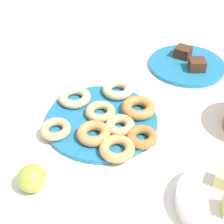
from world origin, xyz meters
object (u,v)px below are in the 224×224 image
object	(u,v)px
donut_0	(75,97)
donut_8	(120,125)
donut_4	(56,129)
donut_7	(100,112)
donut_plate	(101,121)
fruit_bowl	(221,203)
donut_5	(142,137)
donut_6	(117,149)
apple	(32,178)
donut_2	(95,133)
brownie_far	(197,65)
donut_1	(138,108)
donut_3	(118,90)
cake_plate	(187,65)
brownie_near	(183,52)

from	to	relation	value
donut_0	donut_8	distance (m)	0.18
donut_4	donut_7	xyz separation A→B (m)	(-0.09, 0.09, 0.00)
donut_plate	fruit_bowl	xyz separation A→B (m)	(0.20, 0.32, 0.01)
donut_5	donut_6	bearing A→B (deg)	-43.26
donut_5	apple	distance (m)	0.29
donut_5	donut_2	bearing A→B (deg)	-81.17
donut_0	donut_4	distance (m)	0.14
brownie_far	apple	xyz separation A→B (m)	(0.56, -0.33, 0.00)
donut_1	apple	bearing A→B (deg)	-31.10
brownie_far	apple	bearing A→B (deg)	-30.26
donut_3	apple	xyz separation A→B (m)	(0.37, -0.11, 0.01)
donut_plate	fruit_bowl	distance (m)	0.38
donut_2	donut_4	distance (m)	0.10
donut_1	fruit_bowl	bearing A→B (deg)	41.11
donut_5	fruit_bowl	xyz separation A→B (m)	(0.15, 0.19, -0.01)
donut_2	cake_plate	bearing A→B (deg)	154.20
donut_0	donut_2	size ratio (longest dim) A/B	1.06
donut_6	donut_7	xyz separation A→B (m)	(-0.12, -0.08, -0.00)
donut_4	fruit_bowl	world-z (taller)	fruit_bowl
donut_2	brownie_far	distance (m)	0.45
donut_4	brownie_near	distance (m)	0.54
donut_plate	brownie_far	distance (m)	0.39
donut_1	apple	world-z (taller)	apple
cake_plate	donut_8	bearing A→B (deg)	-21.60
donut_7	brownie_far	size ratio (longest dim) A/B	1.63
donut_3	donut_5	bearing A→B (deg)	30.38
donut_5	brownie_near	world-z (taller)	brownie_near
donut_0	cake_plate	bearing A→B (deg)	133.60
fruit_bowl	donut_3	bearing A→B (deg)	-137.56
donut_3	donut_5	distance (m)	0.21
brownie_far	donut_5	bearing A→B (deg)	-17.43
donut_8	fruit_bowl	world-z (taller)	same
donut_3	fruit_bowl	world-z (taller)	same
donut_0	fruit_bowl	size ratio (longest dim) A/B	0.49
donut_2	cake_plate	xyz separation A→B (m)	(-0.42, 0.20, -0.02)
donut_1	brownie_far	size ratio (longest dim) A/B	1.86
donut_3	donut_4	size ratio (longest dim) A/B	1.13
donut_3	apple	bearing A→B (deg)	-15.98
donut_plate	donut_6	world-z (taller)	donut_6
donut_6	donut_5	bearing A→B (deg)	136.74
donut_4	donut_5	distance (m)	0.22
donut_3	apple	world-z (taller)	apple
donut_1	donut_2	distance (m)	0.15
donut_2	donut_7	bearing A→B (deg)	-173.64
donut_3	donut_5	size ratio (longest dim) A/B	1.14
donut_3	donut_8	bearing A→B (deg)	15.33
donut_plate	donut_8	xyz separation A→B (m)	(0.03, 0.06, 0.02)
donut_5	donut_7	size ratio (longest dim) A/B	0.96
donut_plate	donut_2	size ratio (longest dim) A/B	3.53
donut_5	donut_8	world-z (taller)	donut_8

